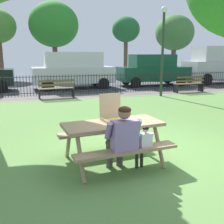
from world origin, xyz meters
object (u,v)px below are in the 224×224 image
Objects in this scene: picnic_table_foreground at (113,132)px; child_at_table at (144,143)px; adult_at_table at (122,137)px; far_tree_midright at (126,30)px; park_bench_center at (56,89)px; parked_car_right at (153,70)px; parked_car_far_right at (220,64)px; lamp_post_walkway at (163,43)px; park_bench_right at (189,84)px; far_tree_center at (54,25)px; far_tree_right at (175,33)px; parked_car_center at (73,69)px; pizza_box_open at (114,116)px.

picnic_table_foreground is 2.41× the size of child_at_table.
far_tree_midright is (6.43, 18.81, 3.32)m from adult_at_table.
park_bench_center is at bearing 93.56° from picnic_table_foreground.
park_bench_center is 0.37× the size of parked_car_right.
lamp_post_walkway is at bearing -147.66° from parked_car_far_right.
park_bench_right is 11.21m from far_tree_midright.
parked_car_far_right is (10.23, 11.39, 0.81)m from child_at_table.
adult_at_table is 0.25× the size of parked_car_far_right.
far_tree_center reaches higher than lamp_post_walkway.
far_tree_midright is 4.76m from far_tree_right.
picnic_table_foreground is at bearing -86.44° from park_bench_center.
parked_car_center is (-3.66, 3.95, -1.39)m from lamp_post_walkway.
park_bench_right is at bearing -90.48° from far_tree_midright.
far_tree_midright reaches higher than lamp_post_walkway.
lamp_post_walkway reaches higher than park_bench_center.
lamp_post_walkway is at bearing -108.85° from parked_car_right.
parked_car_right is (5.73, 11.40, 0.35)m from adult_at_table.
parked_car_far_right is at bearing -35.53° from far_tree_center.
park_bench_center is (-0.49, 8.18, -0.24)m from adult_at_table.
picnic_table_foreground is at bearing -117.81° from parked_car_right.
far_tree_midright reaches higher than child_at_table.
pizza_box_open is 0.13× the size of lamp_post_walkway.
parked_car_right is (5.34, 11.39, 0.51)m from child_at_table.
pizza_box_open is at bearing -121.53° from far_tree_right.
far_tree_right is (10.46, 7.41, 2.73)m from parked_car_center.
pizza_box_open is 0.65× the size of child_at_table.
far_tree_center is (0.27, 18.30, 3.66)m from picnic_table_foreground.
lamp_post_walkway is (4.40, 6.94, 1.89)m from picnic_table_foreground.
pizza_box_open is 15.10m from parked_car_far_right.
park_bench_center is at bearing 93.45° from adult_at_table.
far_tree_right reaches higher than far_tree_midright.
adult_at_table is at bearing -127.79° from park_bench_right.
far_tree_center is (0.21, 18.16, 3.39)m from pizza_box_open.
far_tree_right is at bearing 35.30° from parked_car_center.
child_at_table is 0.17× the size of parked_car_far_right.
park_bench_right is at bearing -114.51° from far_tree_right.
parked_car_center is 0.92× the size of far_tree_midright.
parked_car_right is at bearing 27.37° from park_bench_center.
parked_car_center is 1.07× the size of parked_car_right.
park_bench_right is at bearing -143.05° from parked_car_far_right.
parked_car_center is at bearing -127.59° from far_tree_midright.
park_bench_right is at bearing -60.21° from far_tree_center.
far_tree_midright is at bearing 71.13° from adult_at_table.
parked_car_center is (-5.61, 3.22, 0.68)m from park_bench_right.
far_tree_right reaches higher than park_bench_right.
pizza_box_open reaches higher than park_bench_center.
picnic_table_foreground is 1.65× the size of adult_at_table.
park_bench_right reaches higher than child_at_table.
adult_at_table is 20.15m from far_tree_midright.
far_tree_center is (-4.13, 11.36, 1.77)m from lamp_post_walkway.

